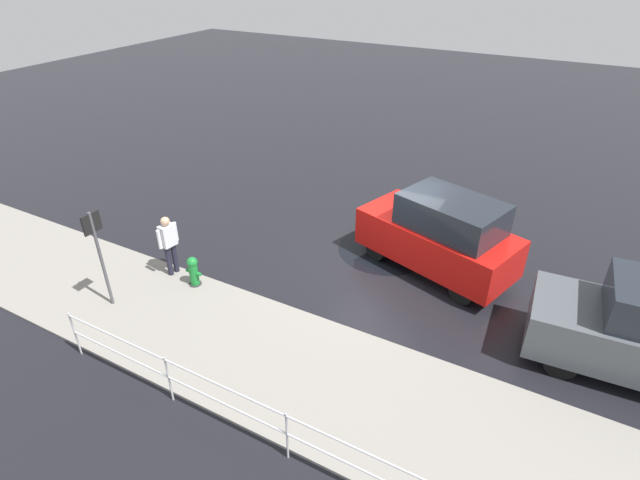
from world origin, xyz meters
TOP-DOWN VIEW (x-y plane):
  - ground_plane at (0.00, 0.00)m, footprint 60.00×60.00m
  - kerb_strip at (0.00, 4.20)m, footprint 24.00×3.20m
  - moving_hatchback at (-1.40, -0.52)m, footprint 4.23×2.80m
  - fire_hydrant at (3.51, 2.98)m, footprint 0.42×0.31m
  - pedestrian at (4.31, 2.85)m, footprint 0.29×0.56m
  - metal_railing at (-0.97, 5.91)m, footprint 9.93×0.04m
  - sign_post at (4.68, 4.47)m, footprint 0.07×0.44m
  - puddle_patch at (0.11, -0.76)m, footprint 2.49×2.49m

SIDE VIEW (x-z plane):
  - ground_plane at x=0.00m, z-range 0.00..0.00m
  - puddle_patch at x=0.11m, z-range 0.00..0.01m
  - kerb_strip at x=0.00m, z-range 0.00..0.04m
  - fire_hydrant at x=3.51m, z-range 0.00..0.80m
  - metal_railing at x=-0.97m, z-range 0.21..1.26m
  - pedestrian at x=4.31m, z-range 0.15..1.77m
  - moving_hatchback at x=-1.40m, z-range 0.00..2.06m
  - sign_post at x=4.68m, z-range 0.38..2.78m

